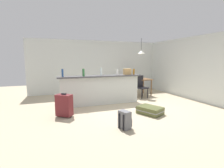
{
  "coord_description": "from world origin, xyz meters",
  "views": [
    {
      "loc": [
        -2.33,
        -5.13,
        1.59
      ],
      "look_at": [
        -0.28,
        0.44,
        0.74
      ],
      "focal_mm": 27.36,
      "sensor_mm": 36.0,
      "label": 1
    }
  ],
  "objects_px": {
    "bottle_amber": "(134,72)",
    "backpack_grey": "(125,120)",
    "bottle_white": "(117,72)",
    "bottle_clear": "(101,72)",
    "suitcase_flat_olive": "(150,110)",
    "bottle_blue": "(63,73)",
    "pendant_lamp": "(141,52)",
    "dining_chair_near_partition": "(141,86)",
    "grocery_bag": "(127,72)",
    "suitcase_upright_maroon": "(64,105)",
    "dining_table": "(138,81)",
    "bottle_green": "(83,73)"
  },
  "relations": [
    {
      "from": "bottle_amber",
      "to": "backpack_grey",
      "type": "height_order",
      "value": "bottle_amber"
    },
    {
      "from": "bottle_white",
      "to": "bottle_clear",
      "type": "bearing_deg",
      "value": -178.58
    },
    {
      "from": "bottle_clear",
      "to": "suitcase_flat_olive",
      "type": "relative_size",
      "value": 0.3
    },
    {
      "from": "bottle_blue",
      "to": "pendant_lamp",
      "type": "bearing_deg",
      "value": 14.93
    },
    {
      "from": "dining_chair_near_partition",
      "to": "suitcase_flat_olive",
      "type": "distance_m",
      "value": 2.24
    },
    {
      "from": "pendant_lamp",
      "to": "bottle_amber",
      "type": "bearing_deg",
      "value": -131.28
    },
    {
      "from": "grocery_bag",
      "to": "suitcase_upright_maroon",
      "type": "bearing_deg",
      "value": -158.53
    },
    {
      "from": "bottle_clear",
      "to": "backpack_grey",
      "type": "bearing_deg",
      "value": -92.29
    },
    {
      "from": "dining_table",
      "to": "backpack_grey",
      "type": "distance_m",
      "value": 3.91
    },
    {
      "from": "bottle_clear",
      "to": "grocery_bag",
      "type": "relative_size",
      "value": 1.04
    },
    {
      "from": "bottle_blue",
      "to": "suitcase_upright_maroon",
      "type": "bearing_deg",
      "value": -93.37
    },
    {
      "from": "suitcase_flat_olive",
      "to": "grocery_bag",
      "type": "bearing_deg",
      "value": 90.8
    },
    {
      "from": "bottle_blue",
      "to": "bottle_white",
      "type": "xyz_separation_m",
      "value": [
        1.9,
        -0.05,
        -0.02
      ]
    },
    {
      "from": "bottle_white",
      "to": "suitcase_flat_olive",
      "type": "bearing_deg",
      "value": -73.45
    },
    {
      "from": "suitcase_flat_olive",
      "to": "backpack_grey",
      "type": "bearing_deg",
      "value": -147.67
    },
    {
      "from": "bottle_blue",
      "to": "dining_chair_near_partition",
      "type": "distance_m",
      "value": 3.29
    },
    {
      "from": "pendant_lamp",
      "to": "suitcase_upright_maroon",
      "type": "distance_m",
      "value": 4.21
    },
    {
      "from": "dining_chair_near_partition",
      "to": "grocery_bag",
      "type": "bearing_deg",
      "value": -151.23
    },
    {
      "from": "bottle_green",
      "to": "dining_table",
      "type": "bearing_deg",
      "value": 22.19
    },
    {
      "from": "suitcase_flat_olive",
      "to": "backpack_grey",
      "type": "xyz_separation_m",
      "value": [
        -1.14,
        -0.72,
        0.09
      ]
    },
    {
      "from": "bottle_green",
      "to": "suitcase_upright_maroon",
      "type": "height_order",
      "value": "bottle_green"
    },
    {
      "from": "dining_table",
      "to": "backpack_grey",
      "type": "relative_size",
      "value": 2.62
    },
    {
      "from": "bottle_clear",
      "to": "dining_table",
      "type": "distance_m",
      "value": 2.35
    },
    {
      "from": "bottle_blue",
      "to": "bottle_white",
      "type": "bearing_deg",
      "value": -1.56
    },
    {
      "from": "pendant_lamp",
      "to": "backpack_grey",
      "type": "distance_m",
      "value": 4.22
    },
    {
      "from": "pendant_lamp",
      "to": "backpack_grey",
      "type": "height_order",
      "value": "pendant_lamp"
    },
    {
      "from": "bottle_white",
      "to": "dining_table",
      "type": "xyz_separation_m",
      "value": [
        1.41,
        1.05,
        -0.5
      ]
    },
    {
      "from": "suitcase_flat_olive",
      "to": "bottle_green",
      "type": "bearing_deg",
      "value": 138.91
    },
    {
      "from": "bottle_clear",
      "to": "bottle_white",
      "type": "xyz_separation_m",
      "value": [
        0.61,
        0.02,
        -0.03
      ]
    },
    {
      "from": "bottle_clear",
      "to": "grocery_bag",
      "type": "xyz_separation_m",
      "value": [
        1.03,
        0.08,
        -0.02
      ]
    },
    {
      "from": "dining_chair_near_partition",
      "to": "bottle_white",
      "type": "bearing_deg",
      "value": -157.18
    },
    {
      "from": "bottle_blue",
      "to": "dining_chair_near_partition",
      "type": "bearing_deg",
      "value": 8.75
    },
    {
      "from": "dining_table",
      "to": "bottle_clear",
      "type": "bearing_deg",
      "value": -152.32
    },
    {
      "from": "bottle_amber",
      "to": "dining_table",
      "type": "relative_size",
      "value": 0.19
    },
    {
      "from": "bottle_clear",
      "to": "bottle_white",
      "type": "distance_m",
      "value": 0.61
    },
    {
      "from": "bottle_white",
      "to": "backpack_grey",
      "type": "xyz_separation_m",
      "value": [
        -0.7,
        -2.21,
        -0.94
      ]
    },
    {
      "from": "backpack_grey",
      "to": "dining_table",
      "type": "bearing_deg",
      "value": 57.07
    },
    {
      "from": "pendant_lamp",
      "to": "suitcase_flat_olive",
      "type": "bearing_deg",
      "value": -113.3
    },
    {
      "from": "grocery_bag",
      "to": "suitcase_upright_maroon",
      "type": "height_order",
      "value": "grocery_bag"
    },
    {
      "from": "grocery_bag",
      "to": "backpack_grey",
      "type": "bearing_deg",
      "value": -116.18
    },
    {
      "from": "pendant_lamp",
      "to": "backpack_grey",
      "type": "relative_size",
      "value": 1.67
    },
    {
      "from": "grocery_bag",
      "to": "backpack_grey",
      "type": "relative_size",
      "value": 0.62
    },
    {
      "from": "dining_table",
      "to": "backpack_grey",
      "type": "bearing_deg",
      "value": -122.93
    },
    {
      "from": "bottle_white",
      "to": "suitcase_upright_maroon",
      "type": "relative_size",
      "value": 0.31
    },
    {
      "from": "bottle_blue",
      "to": "suitcase_upright_maroon",
      "type": "distance_m",
      "value": 1.24
    },
    {
      "from": "dining_table",
      "to": "suitcase_upright_maroon",
      "type": "relative_size",
      "value": 1.64
    },
    {
      "from": "suitcase_upright_maroon",
      "to": "bottle_white",
      "type": "bearing_deg",
      "value": 23.96
    },
    {
      "from": "grocery_bag",
      "to": "pendant_lamp",
      "type": "height_order",
      "value": "pendant_lamp"
    },
    {
      "from": "bottle_white",
      "to": "backpack_grey",
      "type": "bearing_deg",
      "value": -107.53
    },
    {
      "from": "bottle_clear",
      "to": "dining_chair_near_partition",
      "type": "relative_size",
      "value": 0.29
    }
  ]
}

